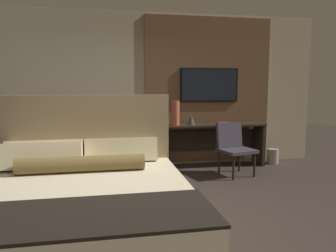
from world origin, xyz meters
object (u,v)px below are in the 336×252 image
(bed, at_px, (79,208))
(vase_tall, at_px, (175,113))
(desk, at_px, (212,137))
(waste_bin, at_px, (273,156))
(desk_chair, at_px, (233,144))
(tv, at_px, (209,85))
(book, at_px, (223,123))
(vase_short, at_px, (191,119))

(bed, height_order, vase_tall, bed)
(desk, bearing_deg, bed, -129.04)
(desk, relative_size, waste_bin, 6.84)
(bed, xyz_separation_m, desk, (2.19, 2.70, 0.18))
(desk_chair, bearing_deg, desk, 90.14)
(desk, distance_m, desk_chair, 0.67)
(tv, relative_size, book, 5.02)
(desk, relative_size, vase_short, 10.87)
(desk, xyz_separation_m, vase_short, (-0.41, -0.05, 0.34))
(bed, distance_m, desk_chair, 3.13)
(bed, distance_m, book, 3.57)
(bed, bearing_deg, desk_chair, 41.10)
(vase_short, bearing_deg, vase_tall, -169.91)
(bed, relative_size, desk, 1.14)
(bed, xyz_separation_m, waste_bin, (3.40, 2.64, -0.22))
(vase_short, relative_size, waste_bin, 0.63)
(tv, bearing_deg, waste_bin, -11.52)
(tv, xyz_separation_m, book, (0.19, -0.27, -0.69))
(tv, distance_m, desk_chair, 1.30)
(tv, bearing_deg, book, -53.92)
(desk, distance_m, tv, 0.98)
(vase_short, bearing_deg, book, -2.83)
(vase_tall, distance_m, vase_short, 0.33)
(desk_chair, height_order, book, desk_chair)
(desk_chair, xyz_separation_m, vase_tall, (-0.88, 0.54, 0.49))
(tv, height_order, vase_short, tv)
(book, bearing_deg, tv, 126.08)
(bed, relative_size, vase_tall, 5.13)
(vase_tall, bearing_deg, desk_chair, -31.61)
(vase_tall, bearing_deg, bed, -119.66)
(bed, distance_m, tv, 3.80)
(desk_chair, distance_m, book, 0.64)
(bed, bearing_deg, tv, 52.83)
(tv, bearing_deg, vase_tall, -157.69)
(bed, distance_m, vase_short, 3.23)
(desk, height_order, waste_bin, desk)
(book, bearing_deg, desk, 157.81)
(desk, bearing_deg, desk_chair, -75.48)
(desk_chair, xyz_separation_m, vase_short, (-0.57, 0.59, 0.37))
(bed, xyz_separation_m, book, (2.38, 2.62, 0.45))
(desk, distance_m, waste_bin, 1.28)
(desk, distance_m, book, 0.34)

